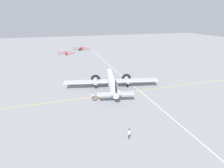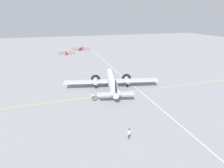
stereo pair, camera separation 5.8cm
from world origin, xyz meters
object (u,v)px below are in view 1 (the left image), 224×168
Objects in this scene: passenger_boarding at (93,95)px; light_aircraft_taxiing at (81,49)px; suitcase_near_door at (99,98)px; light_aircraft_distant at (66,53)px; baggage_cart at (95,98)px; airliner_main at (112,81)px; crew_foreground at (129,133)px; traffic_cone at (116,99)px.

light_aircraft_taxiing is at bearing -43.61° from passenger_boarding.
suitcase_near_door is 0.05× the size of light_aircraft_distant.
light_aircraft_taxiing is (-5.56, -70.00, 0.63)m from suitcase_near_door.
passenger_boarding is 0.75× the size of baggage_cart.
passenger_boarding is (6.46, 5.10, -1.32)m from airliner_main.
light_aircraft_taxiing reaches higher than light_aircraft_distant.
airliner_main is at bearing -30.72° from baggage_cart.
passenger_boarding is 0.98m from baggage_cart.
airliner_main is 64.65m from light_aircraft_taxiing.
passenger_boarding is (2.68, -16.19, -0.08)m from crew_foreground.
passenger_boarding is at bearing -176.71° from light_aircraft_distant.
baggage_cart is at bearing -119.52° from passenger_boarding.
passenger_boarding is at bearing 82.23° from crew_foreground.
baggage_cart is 4.34× the size of traffic_cone.
airliner_main is at bearing -169.70° from light_aircraft_distant.
light_aircraft_taxiing is at bearing -40.18° from light_aircraft_distant.
light_aircraft_taxiing is at bearing -94.54° from suitcase_near_door.
suitcase_near_door is 0.95m from baggage_cart.
crew_foreground reaches higher than baggage_cart.
light_aircraft_distant is at bearing -82.89° from traffic_cone.
suitcase_near_door is at bearing 77.37° from crew_foreground.
crew_foreground is 0.78× the size of baggage_cart.
traffic_cone is (-5.22, 1.91, -0.84)m from passenger_boarding.
passenger_boarding is at bearing 140.60° from airliner_main.
passenger_boarding is at bearing 15.66° from light_aircraft_taxiing.
suitcase_near_door is 4.14m from traffic_cone.
light_aircraft_taxiing reaches higher than crew_foreground.
suitcase_near_door is at bearing 149.10° from airliner_main.
suitcase_near_door is at bearing 16.84° from light_aircraft_taxiing.
airliner_main is 21.66m from crew_foreground.
passenger_boarding is at bearing -20.11° from traffic_cone.
suitcase_near_door is (5.05, 5.37, -2.20)m from airliner_main.
airliner_main is at bearing -89.66° from passenger_boarding.
airliner_main is 2.92× the size of light_aircraft_distant.
baggage_cart is (-0.54, -0.08, -0.81)m from passenger_boarding.
baggage_cart is at bearing -23.03° from traffic_cone.
passenger_boarding is 0.17× the size of light_aircraft_taxiing.
airliner_main reaches higher than crew_foreground.
crew_foreground is 0.21× the size of light_aircraft_distant.
passenger_boarding is 70.07m from light_aircraft_taxiing.
suitcase_near_door is (1.26, -15.92, -0.96)m from crew_foreground.
light_aircraft_taxiing reaches higher than suitcase_near_door.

